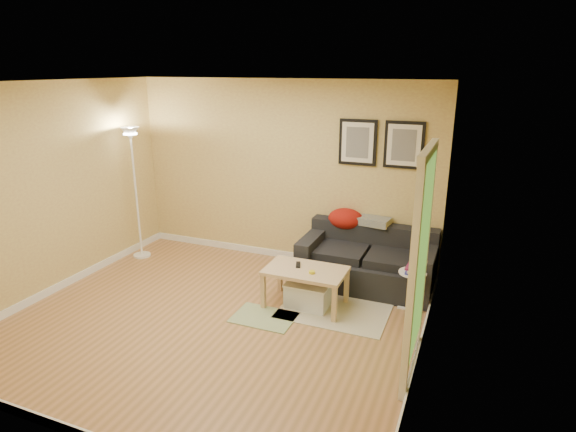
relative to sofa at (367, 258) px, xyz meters
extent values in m
plane|color=#B37C4C|center=(-1.38, -1.53, -0.38)|extent=(4.50, 4.50, 0.00)
plane|color=white|center=(-1.38, -1.53, 2.23)|extent=(4.50, 4.50, 0.00)
plane|color=#DBC670|center=(-1.38, 0.47, 0.92)|extent=(4.50, 0.00, 4.50)
plane|color=#DBC670|center=(-1.38, -3.53, 0.92)|extent=(4.50, 0.00, 4.50)
plane|color=#DBC670|center=(-3.63, -1.53, 0.92)|extent=(0.00, 4.00, 4.00)
plane|color=#DBC670|center=(0.87, -1.53, 0.92)|extent=(0.00, 4.00, 4.00)
cube|color=white|center=(-1.38, 0.46, -0.33)|extent=(4.50, 0.02, 0.10)
cube|color=white|center=(-3.62, -1.53, -0.33)|extent=(0.02, 4.00, 0.10)
cube|color=white|center=(0.86, -1.53, -0.33)|extent=(0.02, 4.00, 0.10)
cube|color=beige|center=(-0.18, -0.85, -0.37)|extent=(1.25, 0.85, 0.01)
cube|color=#668C4C|center=(-0.88, -1.30, -0.37)|extent=(0.70, 0.50, 0.01)
cube|color=black|center=(-0.66, -0.77, 0.11)|extent=(0.10, 0.17, 0.02)
cylinder|color=yellow|center=(-0.43, -0.92, 0.11)|extent=(0.07, 0.07, 0.03)
camera|label=1|loc=(1.22, -5.70, 2.37)|focal=29.81mm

